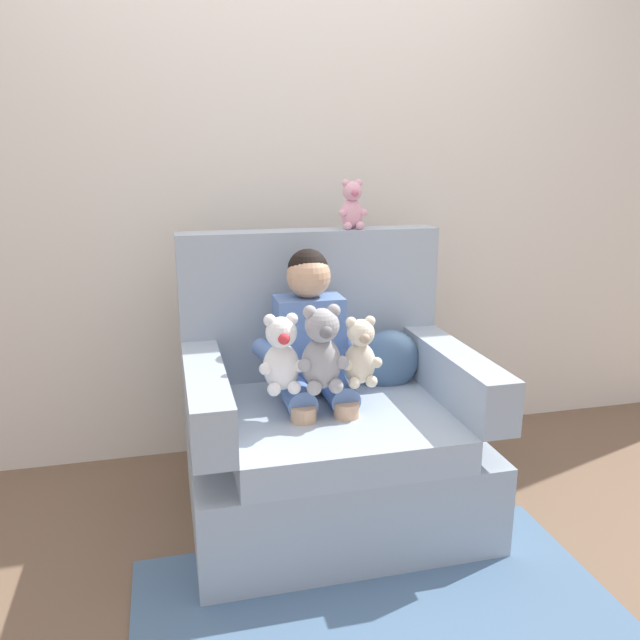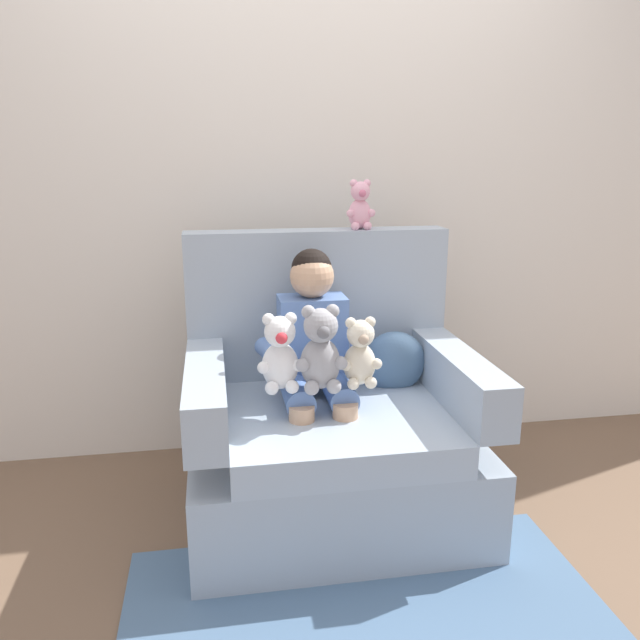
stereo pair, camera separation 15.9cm
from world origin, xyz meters
TOP-DOWN VIEW (x-y plane):
  - ground_plane at (0.00, 0.00)m, footprint 8.00×8.00m
  - back_wall at (0.00, 0.75)m, footprint 6.00×0.10m
  - floor_rug at (0.00, -0.66)m, footprint 1.52×1.03m
  - armchair at (0.00, 0.05)m, footprint 1.09×0.88m
  - seated_child at (-0.06, 0.07)m, footprint 0.45×0.39m
  - plush_white at (-0.21, -0.09)m, footprint 0.17×0.14m
  - plush_grey at (-0.07, -0.11)m, footprint 0.19×0.15m
  - plush_cream at (0.08, -0.10)m, footprint 0.15×0.12m
  - plush_pink_on_backrest at (0.18, 0.36)m, footprint 0.12×0.10m
  - throw_pillow at (0.29, 0.16)m, footprint 0.27×0.14m

SIDE VIEW (x-z plane):
  - ground_plane at x=0.00m, z-range 0.00..0.00m
  - floor_rug at x=0.00m, z-range 0.00..0.01m
  - armchair at x=0.00m, z-range -0.20..0.89m
  - throw_pillow at x=0.29m, z-range 0.44..0.70m
  - seated_child at x=-0.06m, z-range 0.27..1.10m
  - plush_cream at x=0.08m, z-range 0.57..0.83m
  - plush_white at x=-0.21m, z-range 0.57..0.86m
  - plush_grey at x=-0.07m, z-range 0.57..0.88m
  - plush_pink_on_backrest at x=0.18m, z-range 1.09..1.29m
  - back_wall at x=0.00m, z-range 0.00..2.60m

